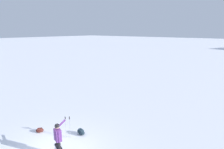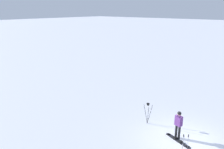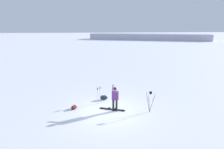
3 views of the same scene
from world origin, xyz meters
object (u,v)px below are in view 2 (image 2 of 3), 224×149
snowboard (178,140)px  ski_poles (185,142)px  snowboarder (178,122)px  camera_tripod (148,109)px

snowboard → ski_poles: bearing=-142.6°
snowboarder → camera_tripod: size_ratio=1.20×
camera_tripod → snowboarder: bearing=-99.7°
snowboarder → ski_poles: snowboarder is taller
snowboarder → camera_tripod: snowboarder is taller
snowboard → camera_tripod: camera_tripod is taller
ski_poles → snowboard: bearing=37.4°
camera_tripod → ski_poles: 3.77m
snowboard → camera_tripod: (0.62, 2.46, 1.01)m
snowboard → camera_tripod: bearing=75.8°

